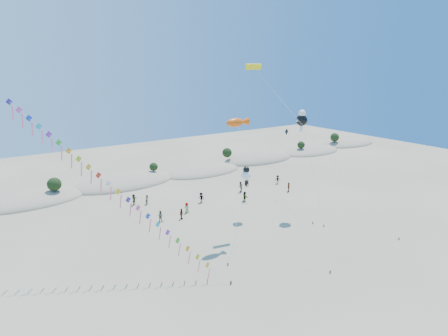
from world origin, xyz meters
TOP-DOWN VIEW (x-y plane):
  - ground at (0.00, 0.00)m, footprint 160.00×160.00m
  - dune_ridge at (1.06, 45.14)m, footprint 145.30×11.49m
  - kite_train at (-11.17, 16.17)m, footprint 16.19×16.36m
  - fish_kite at (4.49, 16.30)m, footprint 4.14×13.64m
  - cartoon_kite_low at (8.78, 20.06)m, footprint 10.42×10.33m
  - cartoon_kite_high at (16.73, 17.89)m, footprint 2.28×7.15m
  - parafoil_kite at (9.33, 18.84)m, footprint 12.28×16.03m
  - dark_kite at (18.99, 21.52)m, footprint 6.09×11.90m
  - beachgoers at (8.46, 28.58)m, footprint 26.95×10.38m

SIDE VIEW (x-z plane):
  - ground at x=0.00m, z-range 0.00..0.00m
  - dune_ridge at x=1.06m, z-range -2.67..2.90m
  - beachgoers at x=8.46m, z-range -0.09..1.73m
  - cartoon_kite_low at x=8.78m, z-range 2.61..10.10m
  - dark_kite at x=18.99m, z-range 2.08..13.12m
  - kite_train at x=-11.17m, z-range 0.39..18.49m
  - cartoon_kite_high at x=16.73m, z-range 6.17..21.10m
  - fish_kite at x=4.49m, z-range 6.87..21.76m
  - parafoil_kite at x=9.33m, z-range 9.59..30.66m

